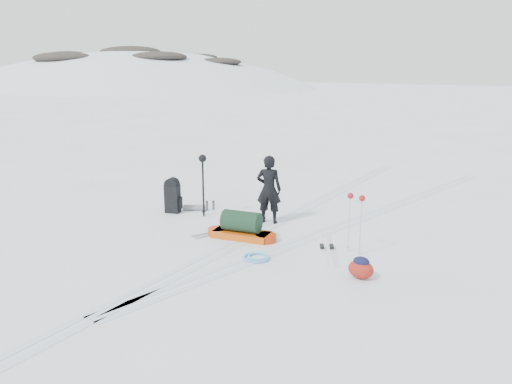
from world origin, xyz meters
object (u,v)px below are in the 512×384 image
pulk_sled (242,228)px  skier (269,189)px  expedition_rucksack (175,196)px  ski_poles_black (203,166)px

pulk_sled → skier: bearing=83.4°
expedition_rucksack → ski_poles_black: 1.19m
pulk_sled → expedition_rucksack: 2.66m
skier → pulk_sled: skier is taller
expedition_rucksack → ski_poles_black: bearing=-9.1°
skier → expedition_rucksack: (-2.42, -0.70, -0.40)m
pulk_sled → expedition_rucksack: bearing=153.2°
expedition_rucksack → ski_poles_black: (0.81, 0.17, 0.86)m
pulk_sled → expedition_rucksack: size_ratio=1.82×
skier → ski_poles_black: skier is taller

